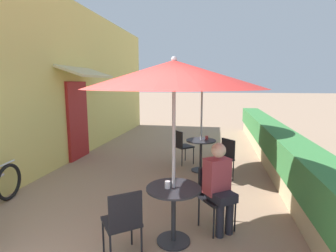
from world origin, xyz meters
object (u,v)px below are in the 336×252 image
at_px(cafe_chair_near_left, 214,192).
at_px(cafe_chair_mid_right, 224,156).
at_px(patio_umbrella_near, 174,75).
at_px(patio_umbrella_mid, 202,79).
at_px(seated_patron_near_left, 219,184).
at_px(patio_table_near, 174,205).
at_px(patio_table_mid, 201,150).
at_px(coffee_cup_near, 167,185).
at_px(cafe_chair_mid_left, 181,144).
at_px(cafe_chair_near_right, 123,219).
at_px(coffee_cup_mid, 207,138).

xyz_separation_m(cafe_chair_near_left, cafe_chair_mid_right, (0.19, 1.97, 0.00)).
height_order(patio_umbrella_near, patio_umbrella_mid, same).
height_order(patio_umbrella_mid, cafe_chair_mid_right, patio_umbrella_mid).
bearing_deg(seated_patron_near_left, patio_table_near, -2.94).
bearing_deg(patio_table_mid, coffee_cup_near, -94.77).
relative_size(coffee_cup_near, cafe_chair_mid_left, 0.10).
height_order(seated_patron_near_left, patio_umbrella_mid, patio_umbrella_mid).
bearing_deg(patio_umbrella_mid, seated_patron_near_left, -81.04).
xyz_separation_m(coffee_cup_near, cafe_chair_mid_right, (0.77, 2.49, -0.27)).
height_order(patio_table_mid, patio_umbrella_mid, patio_umbrella_mid).
bearing_deg(cafe_chair_near_left, cafe_chair_near_right, 6.33).
bearing_deg(cafe_chair_near_right, patio_umbrella_near, 6.33).
bearing_deg(cafe_chair_mid_left, cafe_chair_mid_right, 6.33).
distance_m(patio_table_mid, patio_umbrella_mid, 1.64).
height_order(cafe_chair_near_left, cafe_chair_mid_left, same).
xyz_separation_m(seated_patron_near_left, coffee_cup_mid, (-0.27, 2.60, 0.10)).
distance_m(seated_patron_near_left, cafe_chair_near_right, 1.39).
bearing_deg(cafe_chair_mid_right, cafe_chair_mid_left, 6.33).
distance_m(cafe_chair_near_left, coffee_cup_mid, 2.53).
height_order(cafe_chair_near_right, coffee_cup_mid, cafe_chair_near_right).
height_order(patio_table_mid, cafe_chair_mid_right, cafe_chair_mid_right).
xyz_separation_m(patio_umbrella_near, patio_table_mid, (0.17, 2.90, -1.64)).
distance_m(patio_umbrella_mid, cafe_chair_mid_right, 1.77).
distance_m(patio_table_near, patio_umbrella_near, 1.64).
distance_m(seated_patron_near_left, cafe_chair_mid_right, 2.07).
relative_size(coffee_cup_near, cafe_chair_mid_right, 0.10).
distance_m(patio_umbrella_mid, coffee_cup_mid, 1.37).
distance_m(patio_umbrella_near, cafe_chair_mid_left, 3.75).
bearing_deg(coffee_cup_near, cafe_chair_mid_left, 94.67).
bearing_deg(cafe_chair_mid_right, patio_umbrella_mid, 6.33).
bearing_deg(seated_patron_near_left, cafe_chair_mid_right, -130.51).
xyz_separation_m(patio_table_near, coffee_cup_mid, (0.30, 2.99, 0.28)).
bearing_deg(cafe_chair_mid_right, coffee_cup_near, 120.19).
xyz_separation_m(patio_umbrella_mid, cafe_chair_mid_right, (0.52, -0.46, -1.63)).
height_order(patio_table_mid, cafe_chair_mid_left, cafe_chair_mid_left).
xyz_separation_m(patio_umbrella_near, cafe_chair_mid_right, (0.70, 2.45, -1.63)).
bearing_deg(patio_umbrella_near, patio_umbrella_mid, 86.57).
distance_m(cafe_chair_near_left, cafe_chair_mid_left, 3.01).
relative_size(patio_table_mid, cafe_chair_mid_right, 0.86).
xyz_separation_m(patio_table_mid, patio_umbrella_mid, (-0.00, 0.00, 1.64)).
bearing_deg(cafe_chair_mid_right, coffee_cup_mid, -6.21).
distance_m(seated_patron_near_left, coffee_cup_mid, 2.62).
height_order(patio_table_near, cafe_chair_near_right, cafe_chair_near_right).
bearing_deg(cafe_chair_mid_right, cafe_chair_near_left, 131.79).
bearing_deg(coffee_cup_mid, patio_umbrella_near, -95.75).
xyz_separation_m(cafe_chair_near_left, patio_umbrella_mid, (-0.33, 2.43, 1.63)).
bearing_deg(patio_umbrella_mid, coffee_cup_near, -94.77).
bearing_deg(patio_umbrella_near, patio_table_near, -90.00).
bearing_deg(coffee_cup_mid, patio_table_near, -95.75).
distance_m(patio_umbrella_near, coffee_cup_near, 1.36).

